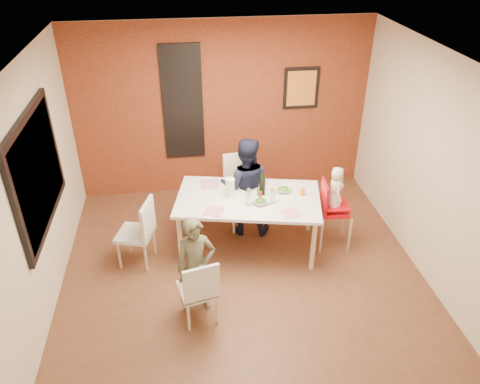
{
  "coord_description": "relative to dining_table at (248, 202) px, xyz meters",
  "views": [
    {
      "loc": [
        -0.66,
        -4.48,
        3.97
      ],
      "look_at": [
        0.0,
        0.3,
        1.05
      ],
      "focal_mm": 35.0,
      "sensor_mm": 36.0,
      "label": 1
    }
  ],
  "objects": [
    {
      "name": "sippy_cup",
      "position": [
        0.71,
        -0.04,
        0.12
      ],
      "size": [
        0.06,
        0.06,
        0.1
      ],
      "primitive_type": "cylinder",
      "color": "orange",
      "rests_on": "dining_table"
    },
    {
      "name": "salad_bowl_a",
      "position": [
        0.14,
        -0.16,
        0.09
      ],
      "size": [
        0.26,
        0.26,
        0.05
      ],
      "primitive_type": "imported",
      "rotation": [
        0.0,
        0.0,
        0.3
      ],
      "color": "white",
      "rests_on": "dining_table"
    },
    {
      "name": "child_far",
      "position": [
        0.02,
        0.38,
        0.01
      ],
      "size": [
        0.79,
        0.66,
        1.43
      ],
      "primitive_type": "imported",
      "rotation": [
        0.0,
        0.0,
        2.95
      ],
      "color": "black",
      "rests_on": "ground"
    },
    {
      "name": "picture_window_pane",
      "position": [
        -2.35,
        -0.4,
        0.85
      ],
      "size": [
        0.02,
        1.55,
        1.15
      ],
      "primitive_type": "cube",
      "color": "black",
      "rests_on": "wall_left"
    },
    {
      "name": "dining_table",
      "position": [
        0.0,
        0.0,
        0.0
      ],
      "size": [
        2.02,
        1.39,
        0.77
      ],
      "rotation": [
        0.0,
        0.0,
        -0.21
      ],
      "color": "white",
      "rests_on": "ground"
    },
    {
      "name": "art_print_frame",
      "position": [
        1.05,
        1.61,
        0.95
      ],
      "size": [
        0.54,
        0.03,
        0.64
      ],
      "primitive_type": "cube",
      "color": "black",
      "rests_on": "wall_back"
    },
    {
      "name": "art_print_canvas",
      "position": [
        1.05,
        1.59,
        0.95
      ],
      "size": [
        0.44,
        0.01,
        0.54
      ],
      "primitive_type": "cube",
      "color": "orange",
      "rests_on": "wall_back"
    },
    {
      "name": "wall_right",
      "position": [
        2.1,
        -0.6,
        0.65
      ],
      "size": [
        0.02,
        4.5,
        2.7
      ],
      "primitive_type": "cube",
      "color": "beige",
      "rests_on": "ground"
    },
    {
      "name": "wall_back",
      "position": [
        -0.15,
        1.65,
        0.65
      ],
      "size": [
        4.5,
        0.02,
        2.7
      ],
      "primitive_type": "cube",
      "color": "beige",
      "rests_on": "ground"
    },
    {
      "name": "ceiling",
      "position": [
        -0.15,
        -0.6,
        2.0
      ],
      "size": [
        4.5,
        4.5,
        0.02
      ],
      "primitive_type": "cube",
      "color": "white",
      "rests_on": "wall_back"
    },
    {
      "name": "condiment_red",
      "position": [
        0.14,
        -0.09,
        0.13
      ],
      "size": [
        0.03,
        0.03,
        0.13
      ],
      "primitive_type": "cylinder",
      "color": "red",
      "rests_on": "dining_table"
    },
    {
      "name": "chair_far",
      "position": [
        0.01,
        0.63,
        -0.12
      ],
      "size": [
        0.54,
        0.54,
        1.05
      ],
      "rotation": [
        0.0,
        0.0,
        0.13
      ],
      "color": "silver",
      "rests_on": "ground"
    },
    {
      "name": "plate_far_mid",
      "position": [
        0.17,
        0.27,
        0.07
      ],
      "size": [
        0.28,
        0.28,
        0.01
      ],
      "primitive_type": "cube",
      "rotation": [
        0.0,
        0.0,
        -0.3
      ],
      "color": "white",
      "rests_on": "dining_table"
    },
    {
      "name": "wall_left",
      "position": [
        -2.4,
        -0.6,
        0.65
      ],
      "size": [
        0.02,
        4.5,
        2.7
      ],
      "primitive_type": "cube",
      "color": "beige",
      "rests_on": "ground"
    },
    {
      "name": "plate_far_left",
      "position": [
        -0.46,
        0.41,
        0.08
      ],
      "size": [
        0.25,
        0.25,
        0.01
      ],
      "primitive_type": "cube",
      "rotation": [
        0.0,
        0.0,
        -0.01
      ],
      "color": "silver",
      "rests_on": "dining_table"
    },
    {
      "name": "chair_left",
      "position": [
        -1.4,
        -0.16,
        -0.19
      ],
      "size": [
        0.53,
        0.53,
        0.92
      ],
      "rotation": [
        0.0,
        0.0,
        4.42
      ],
      "color": "silver",
      "rests_on": "ground"
    },
    {
      "name": "toddler",
      "position": [
        1.12,
        -0.12,
        0.18
      ],
      "size": [
        0.22,
        0.31,
        0.62
      ],
      "primitive_type": "imported",
      "rotation": [
        0.0,
        0.0,
        1.5
      ],
      "color": "silver",
      "rests_on": "high_chair"
    },
    {
      "name": "glassblock_surround",
      "position": [
        -0.75,
        1.61,
        0.8
      ],
      "size": [
        0.6,
        0.03,
        1.76
      ],
      "primitive_type": "cube",
      "color": "black",
      "rests_on": "wall_back"
    },
    {
      "name": "picture_window_frame",
      "position": [
        -2.37,
        -0.4,
        0.85
      ],
      "size": [
        0.05,
        1.7,
        1.3
      ],
      "primitive_type": "cube",
      "color": "black",
      "rests_on": "wall_left"
    },
    {
      "name": "salad_bowl_b",
      "position": [
        0.49,
        0.09,
        0.09
      ],
      "size": [
        0.25,
        0.25,
        0.05
      ],
      "primitive_type": "imported",
      "rotation": [
        0.0,
        0.0,
        -0.37
      ],
      "color": "silver",
      "rests_on": "dining_table"
    },
    {
      "name": "wine_bottle",
      "position": [
        0.19,
        0.04,
        0.22
      ],
      "size": [
        0.08,
        0.08,
        0.3
      ],
      "primitive_type": "cylinder",
      "color": "black",
      "rests_on": "dining_table"
    },
    {
      "name": "plate_near_left",
      "position": [
        -0.47,
        -0.27,
        0.07
      ],
      "size": [
        0.3,
        0.3,
        0.01
      ],
      "primitive_type": "cube",
      "rotation": [
        0.0,
        0.0,
        -0.42
      ],
      "color": "white",
      "rests_on": "dining_table"
    },
    {
      "name": "condiment_brown",
      "position": [
        0.01,
        0.01,
        0.13
      ],
      "size": [
        0.03,
        0.03,
        0.13
      ],
      "primitive_type": "cylinder",
      "color": "brown",
      "rests_on": "dining_table"
    },
    {
      "name": "glassblock_strip",
      "position": [
        -0.75,
        1.61,
        0.8
      ],
      "size": [
        0.55,
        0.03,
        1.7
      ],
      "primitive_type": "cube",
      "color": "silver",
      "rests_on": "wall_back"
    },
    {
      "name": "brick_accent_wall",
      "position": [
        -0.15,
        1.63,
        0.65
      ],
      "size": [
        4.5,
        0.02,
        2.7
      ],
      "primitive_type": "cube",
      "color": "maroon",
      "rests_on": "ground"
    },
    {
      "name": "wine_glass_b",
      "position": [
        0.29,
        -0.16,
        0.17
      ],
      "size": [
        0.07,
        0.07,
        0.19
      ],
      "primitive_type": "cylinder",
      "color": "white",
      "rests_on": "dining_table"
    },
    {
      "name": "chair_near",
      "position": [
        -0.73,
        -1.3,
        -0.23
      ],
      "size": [
        0.47,
        0.47,
        0.85
      ],
      "rotation": [
        0.0,
        0.0,
        3.37
      ],
      "color": "silver",
      "rests_on": "ground"
    },
    {
      "name": "paper_towel_roll",
      "position": [
        -0.23,
        0.06,
        0.2
      ],
      "size": [
        0.12,
        0.12,
        0.27
      ],
      "primitive_type": "cylinder",
      "color": "white",
      "rests_on": "dining_table"
    },
    {
      "name": "condiment_green",
      "position": [
        0.13,
        0.01,
        0.13
      ],
      "size": [
        0.03,
        0.03,
        0.13
      ],
      "primitive_type": "cylinder",
      "color": "#376B23",
      "rests_on": "dining_table"
    },
    {
      "name": "high_chair",
      "position": [
        1.1,
        -0.12,
        -0.12
      ],
      "size": [
        0.44,
        0.44,
        0.97
      ],
      "rotation": [
        0.0,
        0.0,
        1.48
      ],
      "color": "red",
      "rests_on": "ground"
    },
    {
      "name": "child_near",
      "position": [
        -0.74,
        -1.07,
        -0.1
      ],
      "size": [
        0.48,
        0.35,
        1.21
      ],
      "primitive_type": "imported",
      "rotation": [
        0.0,
        0.0,
        0.14
      ],
      "color": "brown",
      "rests_on": "ground"
    },
    {
      "name": "plate_near_right",
      "position": [
        0.45,
        -0.43,
        0.07
      ],
      "size": [
        0.26,
        0.26,
        0.01
      ],
      "primitive_type": "cube",
      "rotation": [
        0.0,
        0.0,
        0.26
      ],
      "color": "white",
      "rests_on": "dining_table"
    },
    {
      "name": "wine_glass_a",
      "position": [
        -0.02,
        -0.17,
        0.17
      ],
      "size": [
        0.07,
        0.07,
        0.21
      ],
      "primitive_type": "cylinder",
      "color": "white",
      "rests_on": "dining_table"
    },
    {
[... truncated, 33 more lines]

